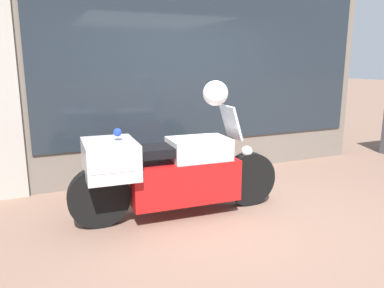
{
  "coord_description": "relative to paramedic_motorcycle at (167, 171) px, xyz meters",
  "views": [
    {
      "loc": [
        -2.19,
        -3.48,
        1.77
      ],
      "look_at": [
        -0.26,
        0.88,
        0.72
      ],
      "focal_mm": 35.0,
      "sensor_mm": 36.0,
      "label": 1
    }
  ],
  "objects": [
    {
      "name": "white_helmet",
      "position": [
        0.59,
        -0.03,
        0.87
      ],
      "size": [
        0.29,
        0.29,
        0.29
      ],
      "primitive_type": "sphere",
      "color": "white",
      "rests_on": "paramedic_motorcycle"
    },
    {
      "name": "ground_plane",
      "position": [
        0.79,
        -0.39,
        -0.55
      ],
      "size": [
        60.0,
        60.0,
        0.0
      ],
      "primitive_type": "plane",
      "color": "#7A5B4C"
    },
    {
      "name": "shop_building",
      "position": [
        0.32,
        1.61,
        1.29
      ],
      "size": [
        6.66,
        0.55,
        3.67
      ],
      "color": "#6B6056",
      "rests_on": "ground"
    },
    {
      "name": "window_display",
      "position": [
        1.25,
        1.63,
        -0.11
      ],
      "size": [
        5.15,
        0.3,
        1.8
      ],
      "color": "slate",
      "rests_on": "ground"
    },
    {
      "name": "paramedic_motorcycle",
      "position": [
        0.0,
        0.0,
        0.0
      ],
      "size": [
        2.52,
        0.75,
        1.27
      ],
      "rotation": [
        0.0,
        0.0,
        -0.06
      ],
      "color": "black",
      "rests_on": "ground"
    }
  ]
}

